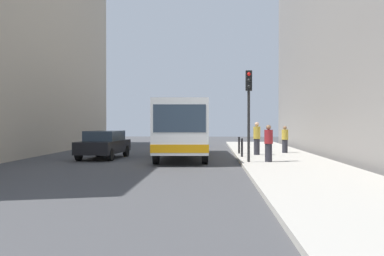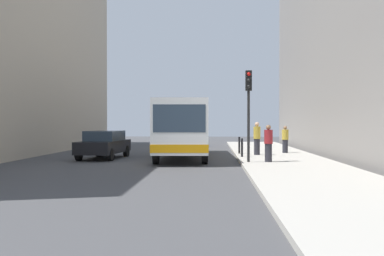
{
  "view_description": "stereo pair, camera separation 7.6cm",
  "coord_description": "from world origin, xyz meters",
  "px_view_note": "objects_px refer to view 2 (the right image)",
  "views": [
    {
      "loc": [
        1.92,
        -21.34,
        1.92
      ],
      "look_at": [
        0.89,
        1.15,
        1.65
      ],
      "focal_mm": 41.77,
      "sensor_mm": 36.0,
      "label": 1
    },
    {
      "loc": [
        1.99,
        -21.34,
        1.92
      ],
      "look_at": [
        0.89,
        1.15,
        1.65
      ],
      "focal_mm": 41.77,
      "sensor_mm": 36.0,
      "label": 2
    }
  ],
  "objects_px": {
    "bollard_mid": "(239,145)",
    "pedestrian_near_signal": "(268,143)",
    "car_behind_bus": "(190,136)",
    "pedestrian_far_sidewalk": "(285,140)",
    "bus": "(182,126)",
    "traffic_light": "(249,98)",
    "pedestrian_mid_sidewalk": "(257,138)",
    "car_beside_bus": "(104,144)",
    "bollard_near": "(242,148)"
  },
  "relations": [
    {
      "from": "car_behind_bus",
      "to": "bus",
      "type": "bearing_deg",
      "value": 89.7
    },
    {
      "from": "car_beside_bus",
      "to": "bollard_mid",
      "type": "xyz_separation_m",
      "value": [
        7.31,
        2.06,
        -0.16
      ]
    },
    {
      "from": "car_beside_bus",
      "to": "pedestrian_mid_sidewalk",
      "type": "relative_size",
      "value": 2.51
    },
    {
      "from": "car_beside_bus",
      "to": "car_behind_bus",
      "type": "xyz_separation_m",
      "value": [
        3.87,
        12.87,
        0.0
      ]
    },
    {
      "from": "bollard_mid",
      "to": "pedestrian_near_signal",
      "type": "bearing_deg",
      "value": -79.49
    },
    {
      "from": "pedestrian_mid_sidewalk",
      "to": "pedestrian_near_signal",
      "type": "bearing_deg",
      "value": 156.13
    },
    {
      "from": "bollard_near",
      "to": "pedestrian_near_signal",
      "type": "relative_size",
      "value": 0.57
    },
    {
      "from": "bus",
      "to": "pedestrian_mid_sidewalk",
      "type": "distance_m",
      "value": 4.16
    },
    {
      "from": "pedestrian_mid_sidewalk",
      "to": "traffic_light",
      "type": "bearing_deg",
      "value": 144.78
    },
    {
      "from": "bus",
      "to": "bollard_mid",
      "type": "bearing_deg",
      "value": -164.85
    },
    {
      "from": "bollard_mid",
      "to": "car_beside_bus",
      "type": "bearing_deg",
      "value": -164.27
    },
    {
      "from": "car_behind_bus",
      "to": "bollard_near",
      "type": "xyz_separation_m",
      "value": [
        3.44,
        -13.3,
        -0.16
      ]
    },
    {
      "from": "bollard_near",
      "to": "bollard_mid",
      "type": "relative_size",
      "value": 1.0
    },
    {
      "from": "car_beside_bus",
      "to": "bollard_mid",
      "type": "relative_size",
      "value": 4.75
    },
    {
      "from": "bollard_mid",
      "to": "bollard_near",
      "type": "bearing_deg",
      "value": -90.0
    },
    {
      "from": "bollard_near",
      "to": "bollard_mid",
      "type": "height_order",
      "value": "same"
    },
    {
      "from": "car_beside_bus",
      "to": "pedestrian_near_signal",
      "type": "relative_size",
      "value": 2.7
    },
    {
      "from": "bollard_mid",
      "to": "pedestrian_mid_sidewalk",
      "type": "height_order",
      "value": "pedestrian_mid_sidewalk"
    },
    {
      "from": "pedestrian_near_signal",
      "to": "pedestrian_far_sidewalk",
      "type": "distance_m",
      "value": 6.33
    },
    {
      "from": "traffic_light",
      "to": "bollard_mid",
      "type": "relative_size",
      "value": 4.32
    },
    {
      "from": "car_beside_bus",
      "to": "car_behind_bus",
      "type": "height_order",
      "value": "same"
    },
    {
      "from": "bus",
      "to": "pedestrian_near_signal",
      "type": "bearing_deg",
      "value": 131.15
    },
    {
      "from": "bollard_near",
      "to": "bollard_mid",
      "type": "bearing_deg",
      "value": 90.0
    },
    {
      "from": "bus",
      "to": "pedestrian_mid_sidewalk",
      "type": "relative_size",
      "value": 6.19
    },
    {
      "from": "traffic_light",
      "to": "pedestrian_near_signal",
      "type": "xyz_separation_m",
      "value": [
        0.9,
        0.12,
        -2.02
      ]
    },
    {
      "from": "bollard_mid",
      "to": "pedestrian_far_sidewalk",
      "type": "bearing_deg",
      "value": 14.34
    },
    {
      "from": "car_behind_bus",
      "to": "pedestrian_mid_sidewalk",
      "type": "bearing_deg",
      "value": 108.72
    },
    {
      "from": "car_behind_bus",
      "to": "pedestrian_far_sidewalk",
      "type": "bearing_deg",
      "value": 119.82
    },
    {
      "from": "pedestrian_far_sidewalk",
      "to": "bollard_near",
      "type": "bearing_deg",
      "value": 51.14
    },
    {
      "from": "traffic_light",
      "to": "pedestrian_mid_sidewalk",
      "type": "distance_m",
      "value": 4.99
    },
    {
      "from": "pedestrian_mid_sidewalk",
      "to": "car_beside_bus",
      "type": "bearing_deg",
      "value": 72.3
    },
    {
      "from": "pedestrian_far_sidewalk",
      "to": "traffic_light",
      "type": "bearing_deg",
      "value": 68.7
    },
    {
      "from": "pedestrian_mid_sidewalk",
      "to": "pedestrian_far_sidewalk",
      "type": "height_order",
      "value": "pedestrian_mid_sidewalk"
    },
    {
      "from": "bus",
      "to": "traffic_light",
      "type": "distance_m",
      "value": 5.72
    },
    {
      "from": "bus",
      "to": "pedestrian_far_sidewalk",
      "type": "relative_size",
      "value": 7.06
    },
    {
      "from": "bus",
      "to": "car_beside_bus",
      "type": "distance_m",
      "value": 4.36
    },
    {
      "from": "car_beside_bus",
      "to": "bus",
      "type": "bearing_deg",
      "value": -161.95
    },
    {
      "from": "bus",
      "to": "car_behind_bus",
      "type": "bearing_deg",
      "value": -91.39
    },
    {
      "from": "bus",
      "to": "bollard_mid",
      "type": "height_order",
      "value": "bus"
    },
    {
      "from": "bus",
      "to": "traffic_light",
      "type": "relative_size",
      "value": 2.71
    },
    {
      "from": "car_behind_bus",
      "to": "pedestrian_near_signal",
      "type": "bearing_deg",
      "value": 103.81
    },
    {
      "from": "bollard_mid",
      "to": "car_behind_bus",
      "type": "bearing_deg",
      "value": 107.67
    },
    {
      "from": "car_behind_bus",
      "to": "pedestrian_near_signal",
      "type": "height_order",
      "value": "pedestrian_near_signal"
    },
    {
      "from": "bus",
      "to": "pedestrian_far_sidewalk",
      "type": "distance_m",
      "value": 6.2
    },
    {
      "from": "traffic_light",
      "to": "car_behind_bus",
      "type": "bearing_deg",
      "value": 102.24
    },
    {
      "from": "pedestrian_near_signal",
      "to": "pedestrian_far_sidewalk",
      "type": "height_order",
      "value": "pedestrian_near_signal"
    },
    {
      "from": "car_beside_bus",
      "to": "pedestrian_near_signal",
      "type": "distance_m",
      "value": 8.96
    },
    {
      "from": "bollard_near",
      "to": "traffic_light",
      "type": "bearing_deg",
      "value": -88.1
    },
    {
      "from": "bus",
      "to": "bollard_mid",
      "type": "xyz_separation_m",
      "value": [
        3.19,
        1.02,
        -1.1
      ]
    },
    {
      "from": "traffic_light",
      "to": "car_beside_bus",
      "type": "bearing_deg",
      "value": 154.98
    }
  ]
}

